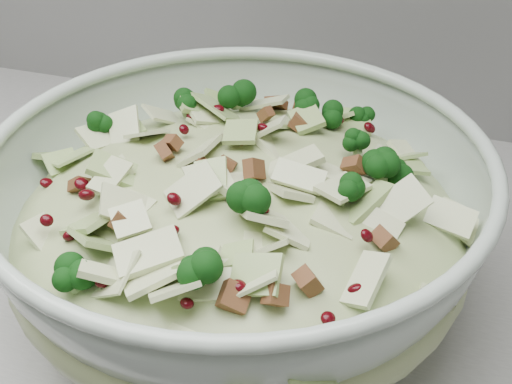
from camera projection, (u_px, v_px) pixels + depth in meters
The scene contains 2 objects.
mixing_bowl at pixel (239, 230), 0.59m from camera, with size 0.44×0.44×0.16m.
salad at pixel (238, 204), 0.58m from camera, with size 0.44×0.44×0.16m.
Camera 1 is at (-0.50, 1.16, 1.35)m, focal length 50.00 mm.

